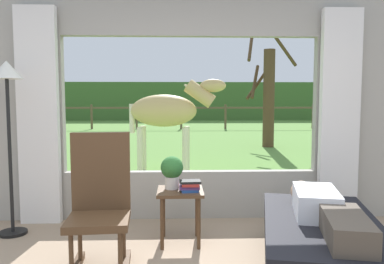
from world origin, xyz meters
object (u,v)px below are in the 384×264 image
at_px(floor_lamp_left, 7,95).
at_px(pasture_tree, 268,94).
at_px(recliner_sofa, 321,245).
at_px(potted_plant, 172,170).
at_px(rocking_chair, 100,204).
at_px(book_stack, 190,186).
at_px(reclining_person, 325,210).
at_px(side_table, 180,200).
at_px(horse, 168,111).

relative_size(floor_lamp_left, pasture_tree, 0.52).
relative_size(recliner_sofa, potted_plant, 5.79).
distance_m(rocking_chair, book_stack, 0.90).
height_order(potted_plant, book_stack, potted_plant).
distance_m(potted_plant, pasture_tree, 7.70).
height_order(reclining_person, side_table, reclining_person).
xyz_separation_m(recliner_sofa, side_table, (-1.14, 0.67, 0.21)).
distance_m(recliner_sofa, book_stack, 1.26).
bearing_deg(pasture_tree, floor_lamp_left, -121.39).
height_order(recliner_sofa, book_stack, book_stack).
bearing_deg(pasture_tree, recliner_sofa, -99.89).
relative_size(reclining_person, horse, 0.79).
xyz_separation_m(recliner_sofa, floor_lamp_left, (-2.87, 0.97, 1.21)).
bearing_deg(pasture_tree, rocking_chair, -112.10).
bearing_deg(reclining_person, floor_lamp_left, 172.74).
bearing_deg(horse, recliner_sofa, 24.21).
height_order(recliner_sofa, pasture_tree, pasture_tree).
xyz_separation_m(side_table, pasture_tree, (2.52, 7.26, 1.10)).
xyz_separation_m(side_table, book_stack, (0.09, -0.06, 0.15)).
height_order(rocking_chair, side_table, rocking_chair).
bearing_deg(floor_lamp_left, pasture_tree, 58.61).
xyz_separation_m(recliner_sofa, reclining_person, (-0.00, -0.05, 0.30)).
bearing_deg(horse, side_table, 9.98).
relative_size(rocking_chair, side_table, 2.15).
xyz_separation_m(rocking_chair, side_table, (0.66, 0.56, -0.12)).
height_order(rocking_chair, pasture_tree, pasture_tree).
relative_size(recliner_sofa, side_table, 3.56).
height_order(side_table, horse, horse).
bearing_deg(recliner_sofa, floor_lamp_left, 173.62).
xyz_separation_m(potted_plant, floor_lamp_left, (-1.65, 0.24, 0.73)).
relative_size(reclining_person, book_stack, 6.94).
relative_size(rocking_chair, floor_lamp_left, 0.63).
bearing_deg(reclining_person, book_stack, 160.13).
bearing_deg(side_table, recliner_sofa, -30.48).
bearing_deg(recliner_sofa, rocking_chair, -171.17).
relative_size(potted_plant, floor_lamp_left, 0.18).
bearing_deg(pasture_tree, reclining_person, -99.83).
relative_size(recliner_sofa, reclining_person, 1.30).
distance_m(horse, pasture_tree, 4.59).
bearing_deg(potted_plant, recliner_sofa, -30.93).
xyz_separation_m(book_stack, floor_lamp_left, (-1.82, 0.36, 0.86)).
bearing_deg(pasture_tree, book_stack, -108.34).
xyz_separation_m(floor_lamp_left, horse, (1.52, 3.29, -0.28)).
bearing_deg(reclining_person, side_table, 159.97).
height_order(floor_lamp_left, pasture_tree, pasture_tree).
height_order(recliner_sofa, side_table, side_table).
bearing_deg(book_stack, floor_lamp_left, 168.84).
xyz_separation_m(floor_lamp_left, pasture_tree, (4.25, 6.96, 0.09)).
relative_size(reclining_person, rocking_chair, 1.28).
relative_size(potted_plant, book_stack, 1.55).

